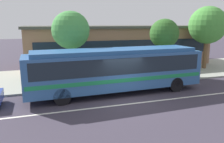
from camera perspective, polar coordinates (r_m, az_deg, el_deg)
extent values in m
plane|color=#3A3441|center=(13.94, 3.11, -7.09)|extent=(120.00, 120.00, 0.00)
cube|color=#96998E|center=(20.19, -3.85, -0.84)|extent=(60.00, 8.00, 0.12)
cube|color=silver|center=(13.24, 4.37, -8.15)|extent=(56.00, 0.16, 0.01)
cube|color=#2F5A93|center=(14.84, 1.03, 0.40)|extent=(11.61, 2.84, 2.28)
cube|color=#27558E|center=(14.64, 1.05, 5.24)|extent=(10.68, 2.51, 0.24)
cube|color=#19232D|center=(14.76, 1.04, 2.13)|extent=(10.92, 2.85, 1.00)
cube|color=#1A8049|center=(14.93, 1.03, -1.15)|extent=(11.38, 2.86, 0.24)
cube|color=#19232D|center=(17.59, 18.78, 3.11)|extent=(0.18, 2.21, 1.10)
cylinder|color=black|center=(17.75, 11.67, -1.43)|extent=(1.01, 0.31, 1.00)
cylinder|color=black|center=(15.96, 15.79, -3.17)|extent=(1.01, 0.31, 1.00)
cylinder|color=black|center=(15.33, -13.55, -3.67)|extent=(1.01, 0.31, 1.00)
cylinder|color=black|center=(13.21, -12.47, -6.17)|extent=(1.01, 0.31, 1.00)
cylinder|color=#303336|center=(17.93, 9.84, -0.96)|extent=(0.14, 0.14, 0.92)
cylinder|color=#303336|center=(18.07, 9.58, -0.85)|extent=(0.14, 0.14, 0.92)
cylinder|color=green|center=(17.84, 9.80, 1.54)|extent=(0.36, 0.36, 0.65)
sphere|color=tan|center=(17.77, 9.85, 2.89)|extent=(0.20, 0.20, 0.20)
cylinder|color=gray|center=(18.28, 12.76, 1.47)|extent=(0.08, 0.08, 2.36)
cube|color=yellow|center=(18.13, 12.91, 4.51)|extent=(0.05, 0.44, 0.56)
cylinder|color=brown|center=(17.77, -10.07, 2.25)|extent=(0.25, 0.25, 2.95)
sphere|color=#459245|center=(17.52, -10.37, 10.23)|extent=(2.84, 2.84, 2.84)
cylinder|color=brown|center=(20.17, 12.74, 2.98)|extent=(0.35, 0.35, 2.72)
sphere|color=#2F6124|center=(19.95, 13.04, 9.31)|extent=(2.48, 2.48, 2.48)
cylinder|color=brown|center=(24.49, 22.41, 4.26)|extent=(0.39, 0.39, 2.99)
sphere|color=#46913A|center=(24.31, 22.94, 10.71)|extent=(3.62, 3.62, 3.62)
cube|color=#8A6449|center=(25.71, 1.22, 6.42)|extent=(19.39, 7.30, 4.05)
cube|color=#19232D|center=(22.28, 4.34, 6.02)|extent=(17.84, 0.04, 1.46)
cube|color=#43443B|center=(25.59, 1.24, 11.20)|extent=(19.79, 7.70, 0.24)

